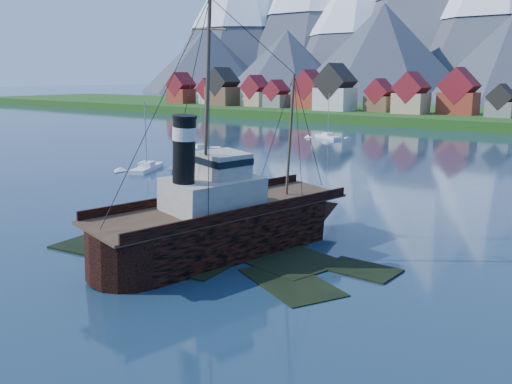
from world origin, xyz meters
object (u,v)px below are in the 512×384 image
Objects in this scene: sailboat_a at (147,169)px; tugboat_wreck at (234,219)px; sailboat_b at (202,150)px; sailboat_c at (328,137)px.

tugboat_wreck is at bearing -59.47° from sailboat_a.
sailboat_a is 26.01m from sailboat_b.
sailboat_b is (-50.58, 49.11, -2.66)m from tugboat_wreck.
sailboat_a is (-40.69, 25.06, -2.67)m from tugboat_wreck.
sailboat_a is at bearing 157.54° from tugboat_wreck.
sailboat_c is at bearing 124.98° from tugboat_wreck.
sailboat_c is at bearing 63.39° from sailboat_a.
tugboat_wreck is 96.52m from sailboat_c.
tugboat_wreck is 2.48× the size of sailboat_c.
sailboat_b is (-9.89, 24.05, 0.01)m from sailboat_a.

